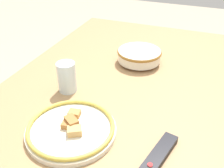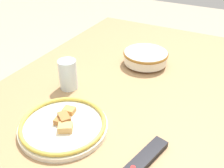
{
  "view_description": "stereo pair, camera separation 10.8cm",
  "coord_description": "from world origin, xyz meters",
  "px_view_note": "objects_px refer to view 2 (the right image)",
  "views": [
    {
      "loc": [
        0.9,
        0.3,
        1.35
      ],
      "look_at": [
        0.05,
        -0.03,
        0.76
      ],
      "focal_mm": 42.0,
      "sensor_mm": 36.0,
      "label": 1
    },
    {
      "loc": [
        0.86,
        0.4,
        1.35
      ],
      "look_at": [
        0.05,
        -0.03,
        0.76
      ],
      "focal_mm": 42.0,
      "sensor_mm": 36.0,
      "label": 2
    }
  ],
  "objects_px": {
    "noodle_bowl": "(146,57)",
    "tv_remote": "(146,157)",
    "drinking_glass": "(68,74)",
    "food_plate": "(63,125)"
  },
  "relations": [
    {
      "from": "noodle_bowl",
      "to": "tv_remote",
      "type": "bearing_deg",
      "value": 21.86
    },
    {
      "from": "noodle_bowl",
      "to": "tv_remote",
      "type": "relative_size",
      "value": 1.17
    },
    {
      "from": "food_plate",
      "to": "drinking_glass",
      "type": "bearing_deg",
      "value": -148.23
    },
    {
      "from": "noodle_bowl",
      "to": "drinking_glass",
      "type": "distance_m",
      "value": 0.41
    },
    {
      "from": "tv_remote",
      "to": "drinking_glass",
      "type": "relative_size",
      "value": 1.45
    },
    {
      "from": "noodle_bowl",
      "to": "drinking_glass",
      "type": "bearing_deg",
      "value": -31.17
    },
    {
      "from": "food_plate",
      "to": "tv_remote",
      "type": "height_order",
      "value": "food_plate"
    },
    {
      "from": "food_plate",
      "to": "tv_remote",
      "type": "xyz_separation_m",
      "value": [
        -0.0,
        0.3,
        -0.01
      ]
    },
    {
      "from": "noodle_bowl",
      "to": "drinking_glass",
      "type": "relative_size",
      "value": 1.7
    },
    {
      "from": "tv_remote",
      "to": "noodle_bowl",
      "type": "bearing_deg",
      "value": -54.63
    }
  ]
}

